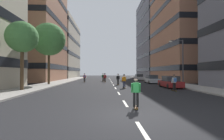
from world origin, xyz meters
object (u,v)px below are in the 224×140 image
Objects in this scene: skater_0 at (118,79)px; skater_2 at (103,77)px; parked_car_near at (152,79)px; parked_car_mid at (170,82)px; skater_3 at (85,77)px; skater_1 at (104,76)px; streetlamp_right at (180,57)px; skater_7 at (174,82)px; parked_car_far at (139,77)px; street_tree_near at (49,40)px; street_tree_mid at (22,37)px; skater_5 at (105,77)px; skater_6 at (124,80)px; skater_4 at (136,91)px.

skater_0 and skater_2 have the same top height.
parked_car_mid is at bearing -90.00° from parked_car_near.
skater_1 is at bearing 49.26° from skater_3.
streetlamp_right reaches higher than skater_1.
parked_car_near is at bearing 85.01° from skater_7.
parked_car_mid is 4.66m from streetlamp_right.
parked_car_far is at bearing 90.00° from parked_car_near.
street_tree_near is at bearing -128.52° from skater_1.
street_tree_mid is at bearing -116.57° from skater_2.
skater_1 and skater_5 have the same top height.
street_tree_mid reaches higher than parked_car_far.
streetlamp_right is 3.65× the size of skater_6.
parked_car_far is 20.78m from skater_6.
skater_1 is 28.11m from skater_4.
streetlamp_right is 16.64m from skater_2.
parked_car_near is 10.61m from skater_6.
skater_2 and skater_6 have the same top height.
parked_car_mid is at bearing -17.13° from street_tree_near.
skater_4 is 1.00× the size of skater_7.
skater_7 is at bearing -63.30° from skater_5.
skater_2 is at bearing 94.91° from skater_4.
street_tree_near is at bearing -140.81° from parked_car_far.
skater_2 is at bearing -97.25° from skater_1.
skater_0 is 11.72m from skater_1.
parked_car_near is 21.31m from street_tree_mid.
streetlamp_right is at bearing 59.57° from skater_7.
streetlamp_right is 16.78m from skater_4.
parked_car_near is at bearing 33.05° from street_tree_mid.
parked_car_mid is 18.31m from street_tree_mid.
streetlamp_right is (2.35, 2.08, 3.44)m from parked_car_mid.
skater_3 is 1.00× the size of skater_7.
skater_0 is at bearing -71.61° from skater_5.
skater_2 is 4.24m from skater_3.
parked_car_near is 7.52m from streetlamp_right.
streetlamp_right is 3.65× the size of skater_1.
skater_0 is at bearing -79.21° from skater_1.
street_tree_mid is at bearing -146.95° from parked_car_near.
streetlamp_right is at bearing 14.33° from street_tree_mid.
street_tree_near is (-17.35, -14.15, 6.49)m from parked_car_far.
street_tree_mid is 4.12× the size of skater_5.
parked_car_far is at bearing 52.29° from street_tree_mid.
skater_2 is 14.60m from skater_6.
skater_4 is at bearing -91.04° from skater_0.
street_tree_mid reaches higher than parked_car_near.
skater_7 is at bearing -33.70° from skater_6.
streetlamp_right is (2.35, -6.26, 3.44)m from parked_car_near.
skater_3 and skater_6 have the same top height.
skater_3 is at bearing 118.13° from skater_6.
skater_1 and skater_2 have the same top height.
parked_car_mid is 1.00× the size of parked_car_far.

